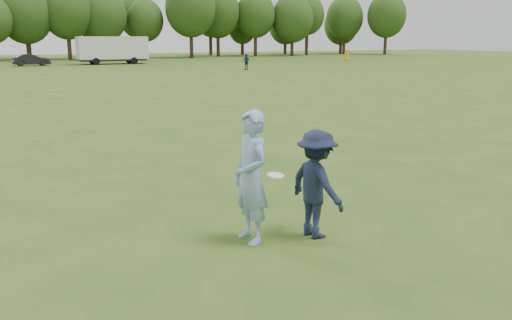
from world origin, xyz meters
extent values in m
plane|color=#2B5016|center=(0.00, 0.00, 0.00)|extent=(200.00, 200.00, 0.00)
imported|color=#809FC7|center=(0.33, 0.19, 1.05)|extent=(0.56, 0.80, 2.10)
imported|color=#171D33|center=(1.37, -0.08, 0.88)|extent=(0.80, 1.22, 1.77)
imported|color=navy|center=(20.09, 41.54, 0.78)|extent=(0.75, 0.99, 1.56)
imported|color=gold|center=(40.43, 52.96, 0.79)|extent=(0.90, 0.90, 1.57)
imported|color=black|center=(1.79, 58.70, 0.65)|extent=(4.08, 1.86, 1.30)
cone|color=#F4480C|center=(18.59, 45.78, 0.15)|extent=(0.28, 0.28, 0.30)
cylinder|color=white|center=(0.59, -0.13, 1.13)|extent=(0.33, 0.33, 0.07)
cube|color=silver|center=(10.82, 58.74, 1.90)|extent=(8.00, 2.50, 2.60)
cube|color=black|center=(10.82, 58.74, 0.50)|extent=(7.60, 2.30, 0.25)
cylinder|color=black|center=(8.62, 57.49, 0.40)|extent=(0.80, 0.25, 0.80)
cylinder|color=black|center=(8.62, 59.99, 0.40)|extent=(0.80, 0.25, 0.80)
cylinder|color=black|center=(13.02, 57.49, 0.40)|extent=(0.80, 0.25, 0.80)
cylinder|color=black|center=(13.02, 59.99, 0.40)|extent=(0.80, 0.25, 0.80)
cube|color=#333333|center=(6.42, 58.74, 0.55)|extent=(1.20, 0.15, 0.12)
cylinder|color=#332114|center=(2.83, 75.07, 1.61)|extent=(0.56, 0.56, 3.23)
ellipsoid|color=#233A13|center=(2.83, 75.07, 6.32)|extent=(7.29, 7.29, 8.38)
cylinder|color=#332114|center=(8.24, 74.97, 1.88)|extent=(0.56, 0.56, 3.77)
ellipsoid|color=#233A13|center=(8.24, 74.97, 6.72)|extent=(6.95, 6.95, 8.00)
cylinder|color=#332114|center=(13.38, 75.56, 1.66)|extent=(0.56, 0.56, 3.33)
ellipsoid|color=#233A13|center=(13.38, 75.56, 6.18)|extent=(6.71, 6.71, 7.71)
cylinder|color=#332114|center=(19.58, 75.81, 1.61)|extent=(0.56, 0.56, 3.22)
ellipsoid|color=#233A13|center=(19.58, 75.81, 5.57)|extent=(5.54, 5.54, 6.37)
cylinder|color=#332114|center=(25.83, 72.87, 2.08)|extent=(0.56, 0.56, 4.15)
ellipsoid|color=#233A13|center=(25.83, 72.87, 7.38)|extent=(7.59, 7.59, 8.73)
cylinder|color=#332114|center=(31.73, 76.39, 1.97)|extent=(0.56, 0.56, 3.95)
ellipsoid|color=#233A13|center=(31.73, 76.39, 6.99)|extent=(7.16, 7.16, 8.24)
cylinder|color=#332114|center=(37.86, 75.01, 1.95)|extent=(0.56, 0.56, 3.90)
ellipsoid|color=#233A13|center=(37.86, 75.01, 6.66)|extent=(6.49, 6.49, 7.46)
cylinder|color=#332114|center=(44.17, 73.78, 1.58)|extent=(0.56, 0.56, 3.16)
ellipsoid|color=#233A13|center=(44.17, 73.78, 6.13)|extent=(6.99, 6.99, 8.04)
cylinder|color=#332114|center=(48.56, 76.19, 2.15)|extent=(0.56, 0.56, 4.29)
ellipsoid|color=#233A13|center=(48.56, 76.19, 6.85)|extent=(6.02, 6.02, 6.93)
cylinder|color=#332114|center=(57.70, 77.76, 1.84)|extent=(0.56, 0.56, 3.68)
ellipsoid|color=#233A13|center=(57.70, 77.76, 6.56)|extent=(6.78, 6.78, 7.80)
cylinder|color=#332114|center=(62.77, 72.10, 1.98)|extent=(0.56, 0.56, 3.96)
ellipsoid|color=#233A13|center=(62.77, 72.10, 6.91)|extent=(6.93, 6.93, 7.96)
cylinder|color=#332114|center=(3.45, 81.85, 1.56)|extent=(0.56, 0.56, 3.11)
ellipsoid|color=#233A13|center=(3.45, 81.85, 5.38)|extent=(5.34, 5.34, 6.14)
cylinder|color=#332114|center=(12.88, 83.26, 1.75)|extent=(0.56, 0.56, 3.50)
ellipsoid|color=#233A13|center=(12.88, 83.26, 5.55)|extent=(4.82, 4.82, 5.54)
cylinder|color=#332114|center=(20.66, 83.86, 1.90)|extent=(0.56, 0.56, 3.80)
ellipsoid|color=#233A13|center=(20.66, 83.86, 6.49)|extent=(6.34, 6.34, 7.29)
cylinder|color=#332114|center=(32.72, 82.11, 1.92)|extent=(0.56, 0.56, 3.84)
ellipsoid|color=#233A13|center=(32.72, 82.11, 6.01)|extent=(5.09, 5.09, 5.86)
cylinder|color=#332114|center=(38.25, 80.94, 1.29)|extent=(0.56, 0.56, 2.58)
ellipsoid|color=#233A13|center=(38.25, 80.94, 4.64)|extent=(4.86, 4.86, 5.59)
cylinder|color=#332114|center=(47.73, 82.38, 1.31)|extent=(0.56, 0.56, 2.62)
ellipsoid|color=#233A13|center=(47.73, 82.38, 5.22)|extent=(6.11, 6.11, 7.02)
cylinder|color=#332114|center=(59.29, 81.05, 1.27)|extent=(0.56, 0.56, 2.54)
ellipsoid|color=#233A13|center=(59.29, 81.05, 5.29)|extent=(6.47, 6.47, 7.44)
camera|label=1|loc=(-3.26, -7.15, 3.20)|focal=38.00mm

